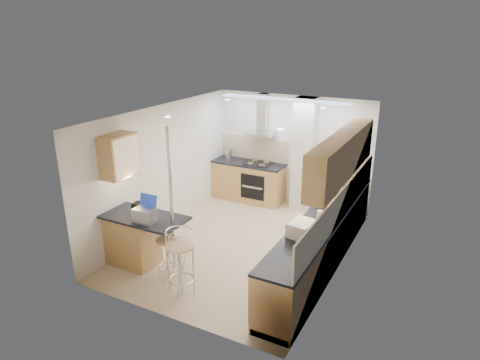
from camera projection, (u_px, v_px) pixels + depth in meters
The scene contains 16 objects.
ground at pixel (244, 245), 8.07m from camera, with size 4.80×4.80×0.00m, color tan.
room_shell at pixel (269, 164), 7.72m from camera, with size 3.64×4.84×2.51m.
right_counter at pixel (322, 240), 7.26m from camera, with size 0.63×4.40×0.92m.
back_counter at pixel (249, 181), 10.08m from camera, with size 1.70×0.63×0.92m.
peninsula at pixel (145, 241), 7.19m from camera, with size 1.47×0.72×0.94m.
microwave at pixel (327, 198), 7.48m from camera, with size 0.50×0.34×0.28m, color silver.
laptop at pixel (145, 215), 6.79m from camera, with size 0.34×0.25×0.23m, color #95989C.
bag at pixel (140, 207), 7.24m from camera, with size 0.24×0.18×0.13m, color black.
bar_stool_near at pixel (167, 253), 6.84m from camera, with size 0.38×0.38×0.92m, color tan, non-canonical shape.
bar_stool_end at pixel (181, 262), 6.42m from camera, with size 0.44×0.44×1.07m, color tan, non-canonical shape.
jar_a at pixel (333, 204), 7.34m from camera, with size 0.12×0.12×0.16m, color silver.
jar_b at pixel (343, 192), 7.94m from camera, with size 0.11×0.11×0.15m, color silver.
jar_c at pixel (310, 234), 6.24m from camera, with size 0.14×0.14×0.20m, color #BBB796.
jar_d at pixel (320, 215), 6.94m from camera, with size 0.10×0.10×0.15m, color silver.
bread_bin at pixel (302, 229), 6.39m from camera, with size 0.33×0.42×0.22m, color silver.
kettle at pixel (229, 154), 10.19m from camera, with size 0.16×0.16×0.24m, color #BABBBF.
Camera 1 is at (3.28, -6.40, 3.85)m, focal length 32.00 mm.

